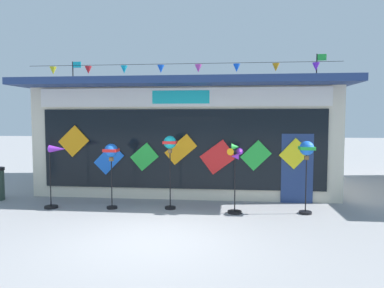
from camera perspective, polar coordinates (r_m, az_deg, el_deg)
The scene contains 7 objects.
ground_plane at distance 7.66m, azimuth -6.07°, elevation -14.56°, with size 80.00×80.00×0.00m, color gray.
kite_shop_building at distance 13.17m, azimuth -0.27°, elevation 1.35°, with size 9.75×6.10×4.68m.
wind_spinner_far_left at distance 10.46m, azimuth -20.73°, elevation -3.32°, with size 0.64×0.36×1.72m.
wind_spinner_left at distance 9.95m, azimuth -12.59°, elevation -1.81°, with size 0.36×0.36×1.76m.
wind_spinner_center_left at distance 9.68m, azimuth -3.48°, elevation -0.87°, with size 0.35×0.35×1.97m.
wind_spinner_center_right at distance 9.30m, azimuth 6.78°, elevation -3.81°, with size 0.41×0.36×1.81m.
wind_spinner_right at distance 9.63m, azimuth 17.59°, elevation -1.66°, with size 0.37×0.37×1.87m.
Camera 1 is at (1.54, -7.09, 2.44)m, focal length 33.90 mm.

